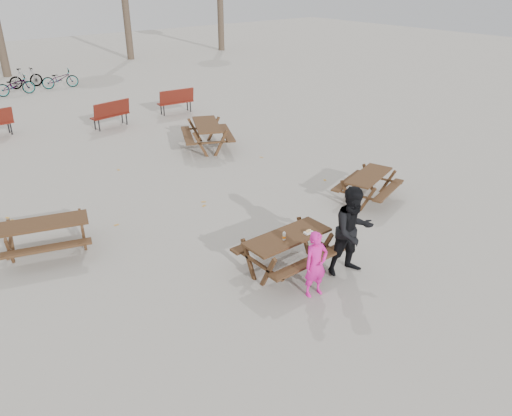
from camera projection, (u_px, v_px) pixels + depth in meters
ground at (287, 269)px, 10.17m from camera, size 80.00×80.00×0.00m
main_picnic_table at (287, 244)px, 9.91m from camera, size 1.80×1.45×0.78m
food_tray at (308, 232)px, 9.90m from camera, size 0.18×0.11×0.03m
bread_roll at (308, 231)px, 9.89m from camera, size 0.14×0.06×0.05m
soda_bottle at (284, 236)px, 9.65m from camera, size 0.07×0.07×0.17m
child at (316, 264)px, 9.11m from camera, size 0.52×0.39×1.30m
adult at (353, 231)px, 9.68m from camera, size 1.04×0.90×1.84m
picnic_table_east at (368, 187)px, 13.01m from camera, size 1.98×1.77×0.72m
picnic_table_north at (47, 238)px, 10.57m from camera, size 2.07×1.86×0.75m
picnic_table_far at (207, 136)px, 16.73m from camera, size 2.30×2.48×0.85m
park_bench_row at (59, 119)px, 18.32m from camera, size 10.66×2.12×1.03m
fallen_leaves at (234, 218)px, 12.20m from camera, size 11.00×11.00×0.01m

